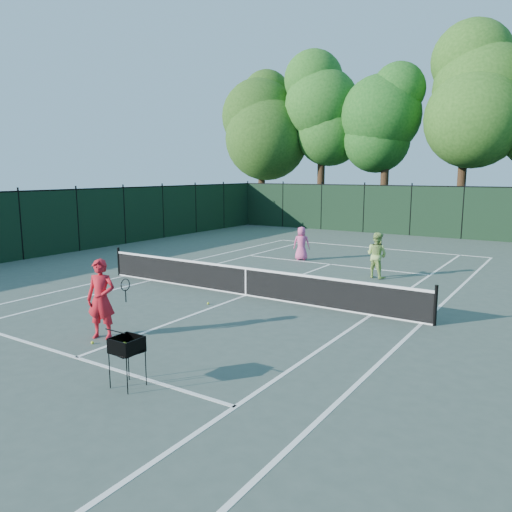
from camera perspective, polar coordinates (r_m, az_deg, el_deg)
The scene contains 22 objects.
ground at distance 15.86m, azimuth -1.16°, elevation -4.52°, with size 90.00×90.00×0.00m, color #404E45.
sideline_doubles_left at distance 19.40m, azimuth -14.72°, elevation -2.21°, with size 0.10×23.77×0.01m, color white.
sideline_doubles_right at distance 13.67m, azimuth 18.41°, elevation -7.32°, with size 0.10×23.77×0.01m, color white.
sideline_singles_left at distance 18.42m, azimuth -11.84°, elevation -2.71°, with size 0.10×23.77×0.01m, color white.
sideline_singles_right at distance 14.05m, azimuth 12.97°, elevation -6.62°, with size 0.10×23.77×0.01m, color white.
baseline_far at distance 26.37m, azimuth 13.46°, elevation 0.91°, with size 10.97×0.10×0.01m, color white.
service_line_near at distance 11.38m, azimuth -19.88°, elevation -10.85°, with size 8.23×0.10×0.01m, color white.
service_line_far at distance 21.34m, azimuth 8.51°, elevation -0.94°, with size 8.23×0.10×0.01m, color white.
center_service_line at distance 15.86m, azimuth -1.16°, elevation -4.51°, with size 0.10×12.80×0.01m, color white.
tennis_net at distance 15.75m, azimuth -1.17°, elevation -2.83°, with size 11.69×0.09×1.06m.
fence_far at distance 32.01m, azimuth 17.26°, elevation 4.93°, with size 24.00×0.05×3.00m, color black.
fence_left at distance 24.36m, azimuth -25.30°, elevation 3.10°, with size 0.05×36.00×3.00m, color black.
tree_0 at distance 40.72m, azimuth 0.66°, elevation 15.65°, with size 6.40×6.40×13.14m.
tree_1 at distance 38.81m, azimuth 7.61°, elevation 16.66°, with size 6.80×6.80×13.98m.
tree_2 at distance 36.64m, azimuth 14.77°, elevation 15.34°, with size 6.00×6.00×12.40m.
tree_3 at distance 36.02m, azimuth 23.04°, elevation 17.07°, with size 7.00×7.00×14.45m.
coach at distance 12.20m, azimuth -17.27°, elevation -4.71°, with size 0.84×0.89×1.88m.
player_pink at distance 22.13m, azimuth 5.22°, elevation 1.44°, with size 0.85×0.71×1.49m.
player_green at distance 18.86m, azimuth 13.63°, elevation 0.10°, with size 0.96×0.84×1.69m.
ball_hopper at distance 9.39m, azimuth -14.56°, elevation -9.85°, with size 0.56×0.56×0.94m.
loose_ball_near_cart at distance 12.09m, azimuth -18.20°, elevation -9.38°, with size 0.07×0.07×0.07m, color #CCD52B.
loose_ball_midcourt at distance 14.85m, azimuth -5.49°, elevation -5.41°, with size 0.07×0.07×0.07m, color #C7DD2D.
Camera 1 is at (8.63, -12.73, 3.87)m, focal length 35.00 mm.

